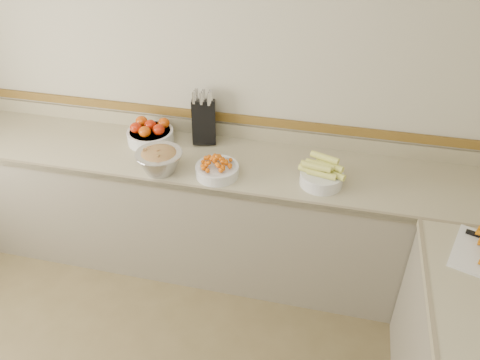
% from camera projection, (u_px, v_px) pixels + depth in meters
% --- Properties ---
extents(back_wall, '(4.00, 0.00, 4.00)m').
position_uv_depth(back_wall, '(211.00, 81.00, 3.09)').
color(back_wall, '#B0AA91').
rests_on(back_wall, ground_plane).
extents(counter_back, '(4.00, 0.65, 1.08)m').
position_uv_depth(counter_back, '(203.00, 211.00, 3.32)').
color(counter_back, gray).
rests_on(counter_back, ground_plane).
extents(knife_block, '(0.20, 0.22, 0.38)m').
position_uv_depth(knife_block, '(204.00, 121.00, 3.16)').
color(knife_block, black).
rests_on(knife_block, counter_back).
extents(tomato_bowl, '(0.32, 0.32, 0.16)m').
position_uv_depth(tomato_bowl, '(150.00, 133.00, 3.20)').
color(tomato_bowl, silver).
rests_on(tomato_bowl, counter_back).
extents(cherry_tomato_bowl, '(0.27, 0.27, 0.15)m').
position_uv_depth(cherry_tomato_bowl, '(217.00, 169.00, 2.87)').
color(cherry_tomato_bowl, silver).
rests_on(cherry_tomato_bowl, counter_back).
extents(corn_bowl, '(0.29, 0.26, 0.19)m').
position_uv_depth(corn_bowl, '(322.00, 175.00, 2.79)').
color(corn_bowl, silver).
rests_on(corn_bowl, counter_back).
extents(rhubarb_bowl, '(0.29, 0.29, 0.16)m').
position_uv_depth(rhubarb_bowl, '(159.00, 160.00, 2.89)').
color(rhubarb_bowl, '#B2B2BA').
rests_on(rhubarb_bowl, counter_back).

